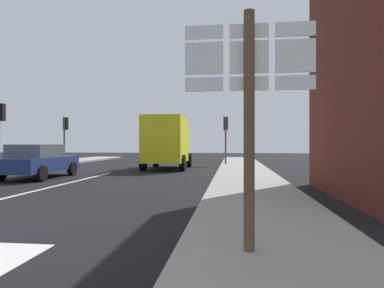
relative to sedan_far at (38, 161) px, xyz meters
The scene contains 9 objects.
ground_plane 2.45m from the sedan_far, 19.17° to the left, with size 80.00×80.00×0.00m, color black.
sidewalk_right 9.13m from the sedan_far, ahead, with size 2.73×44.00×0.14m, color gray.
lane_centre_stripe 3.98m from the sedan_far, 55.79° to the right, with size 0.16×12.00×0.01m, color silver.
sedan_far is the anchor object (origin of this frame).
delivery_truck 7.53m from the sedan_far, 52.15° to the left, with size 2.55×5.04×3.05m.
route_sign_post 12.87m from the sedan_far, 47.73° to the right, with size 1.66×0.14×3.20m.
traffic_light_near_left 4.72m from the sedan_far, 145.49° to the left, with size 0.30×0.49×3.59m.
traffic_light_far_left 10.12m from the sedan_far, 110.93° to the left, with size 0.30×0.49×3.41m.
traffic_light_far_right 12.44m from the sedan_far, 49.76° to the left, with size 0.30×0.49×3.34m.
Camera 1 is at (6.21, -4.63, 1.51)m, focal length 31.73 mm.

